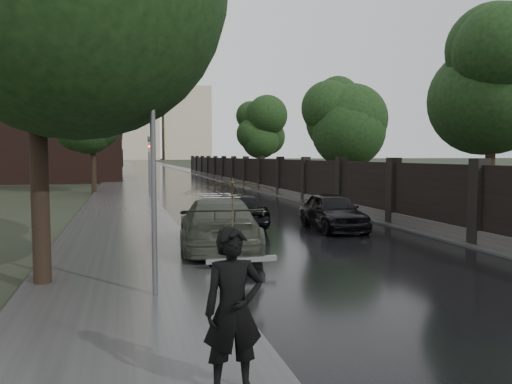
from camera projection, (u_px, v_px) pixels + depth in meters
name	position (u px, v px, depth m)	size (l,w,h in m)	color
ground	(451.00, 303.00, 9.42)	(800.00, 800.00, 0.00)	black
road	(139.00, 162.00, 192.48)	(8.00, 420.00, 0.02)	black
sidewalk_left	(123.00, 162.00, 190.93)	(4.00, 420.00, 0.16)	#2D2D2D
verge_right	(153.00, 162.00, 193.89)	(3.00, 420.00, 0.08)	#2D2D2D
fence_right	(254.00, 177.00, 41.37)	(0.45, 75.72, 2.70)	#383533
tree_left_far	(93.00, 121.00, 35.87)	(4.25, 4.25, 7.39)	black
tree_right_a	(492.00, 98.00, 18.69)	(4.08, 4.08, 7.01)	black
tree_right_b	(337.00, 122.00, 32.18)	(4.08, 4.08, 7.01)	black
tree_right_c	(262.00, 133.00, 49.52)	(4.08, 4.08, 7.01)	black
lamp_post	(153.00, 162.00, 9.27)	(0.25, 0.12, 5.11)	#59595E
traffic_light	(149.00, 161.00, 32.21)	(0.16, 0.32, 4.00)	#59595E
brick_building	(7.00, 89.00, 54.14)	(24.00, 18.00, 20.00)	black
stalinist_tower	(132.00, 95.00, 295.62)	(92.00, 30.00, 159.00)	tan
volga_sedan	(218.00, 224.00, 14.49)	(2.20, 5.42, 1.57)	#3D4335
hatchback_left	(235.00, 209.00, 19.14)	(1.68, 4.18, 1.43)	black
car_right_near	(333.00, 211.00, 18.63)	(1.65, 4.10, 1.40)	black
pedestrian_umbrella	(233.00, 221.00, 5.44)	(1.08, 1.10, 2.90)	black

